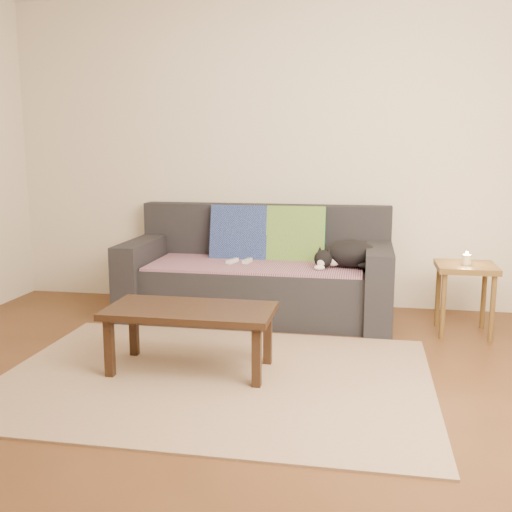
# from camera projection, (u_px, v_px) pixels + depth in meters

# --- Properties ---
(ground) EXTENTS (4.50, 4.50, 0.00)m
(ground) POSITION_uv_depth(u_px,v_px,m) (208.00, 389.00, 3.36)
(ground) COLOR brown
(ground) RESTS_ON ground
(back_wall) EXTENTS (4.50, 0.04, 2.60)m
(back_wall) POSITION_uv_depth(u_px,v_px,m) (267.00, 153.00, 5.07)
(back_wall) COLOR beige
(back_wall) RESTS_ON ground
(sofa) EXTENTS (2.10, 0.94, 0.87)m
(sofa) POSITION_uv_depth(u_px,v_px,m) (258.00, 277.00, 4.83)
(sofa) COLOR #232328
(sofa) RESTS_ON ground
(throw_blanket) EXTENTS (1.66, 0.74, 0.02)m
(throw_blanket) POSITION_uv_depth(u_px,v_px,m) (256.00, 265.00, 4.72)
(throw_blanket) COLOR #4C2B51
(throw_blanket) RESTS_ON sofa
(cushion_navy) EXTENTS (0.48, 0.22, 0.49)m
(cushion_navy) POSITION_uv_depth(u_px,v_px,m) (240.00, 234.00, 4.97)
(cushion_navy) COLOR #131651
(cushion_navy) RESTS_ON throw_blanket
(cushion_green) EXTENTS (0.48, 0.21, 0.49)m
(cushion_green) POSITION_uv_depth(u_px,v_px,m) (296.00, 236.00, 4.89)
(cushion_green) COLOR #0B4A3C
(cushion_green) RESTS_ON throw_blanket
(cat) EXTENTS (0.50, 0.36, 0.21)m
(cat) POSITION_uv_depth(u_px,v_px,m) (348.00, 254.00, 4.55)
(cat) COLOR black
(cat) RESTS_ON throw_blanket
(wii_remote_a) EXTENTS (0.06, 0.15, 0.03)m
(wii_remote_a) POSITION_uv_depth(u_px,v_px,m) (247.00, 261.00, 4.74)
(wii_remote_a) COLOR white
(wii_remote_a) RESTS_ON throw_blanket
(wii_remote_b) EXTENTS (0.08, 0.15, 0.03)m
(wii_remote_b) POSITION_uv_depth(u_px,v_px,m) (232.00, 261.00, 4.74)
(wii_remote_b) COLOR white
(wii_remote_b) RESTS_ON throw_blanket
(side_table) EXTENTS (0.41, 0.41, 0.51)m
(side_table) POSITION_uv_depth(u_px,v_px,m) (466.00, 277.00, 4.30)
(side_table) COLOR brown
(side_table) RESTS_ON ground
(candle) EXTENTS (0.06, 0.06, 0.09)m
(candle) POSITION_uv_depth(u_px,v_px,m) (467.00, 259.00, 4.28)
(candle) COLOR beige
(candle) RESTS_ON side_table
(rug) EXTENTS (2.50, 1.80, 0.01)m
(rug) POSITION_uv_depth(u_px,v_px,m) (215.00, 378.00, 3.51)
(rug) COLOR #A1846E
(rug) RESTS_ON ground
(coffee_table) EXTENTS (0.99, 0.50, 0.40)m
(coffee_table) POSITION_uv_depth(u_px,v_px,m) (190.00, 316.00, 3.57)
(coffee_table) COLOR #2F1F12
(coffee_table) RESTS_ON rug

